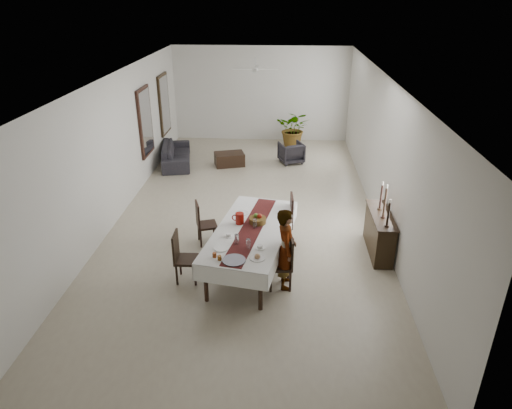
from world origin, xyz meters
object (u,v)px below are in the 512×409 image
dining_table_top (251,231)px  red_pitcher (240,218)px  woman (286,249)px  sofa (176,154)px  sideboard_body (379,234)px

dining_table_top → red_pitcher: bearing=149.0°
dining_table_top → woman: 0.86m
red_pitcher → dining_table_top: bearing=-41.5°
dining_table_top → red_pitcher: 0.35m
woman → sofa: size_ratio=0.74×
woman → sideboard_body: bearing=-59.2°
red_pitcher → sofa: 5.99m
red_pitcher → sideboard_body: 2.86m
dining_table_top → red_pitcher: red_pitcher is taller
red_pitcher → sideboard_body: size_ratio=0.16×
dining_table_top → sideboard_body: 2.65m
sideboard_body → sofa: 7.18m
woman → sofa: 7.07m
sofa → red_pitcher: bearing=-166.5°
sideboard_body → sofa: size_ratio=0.66×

